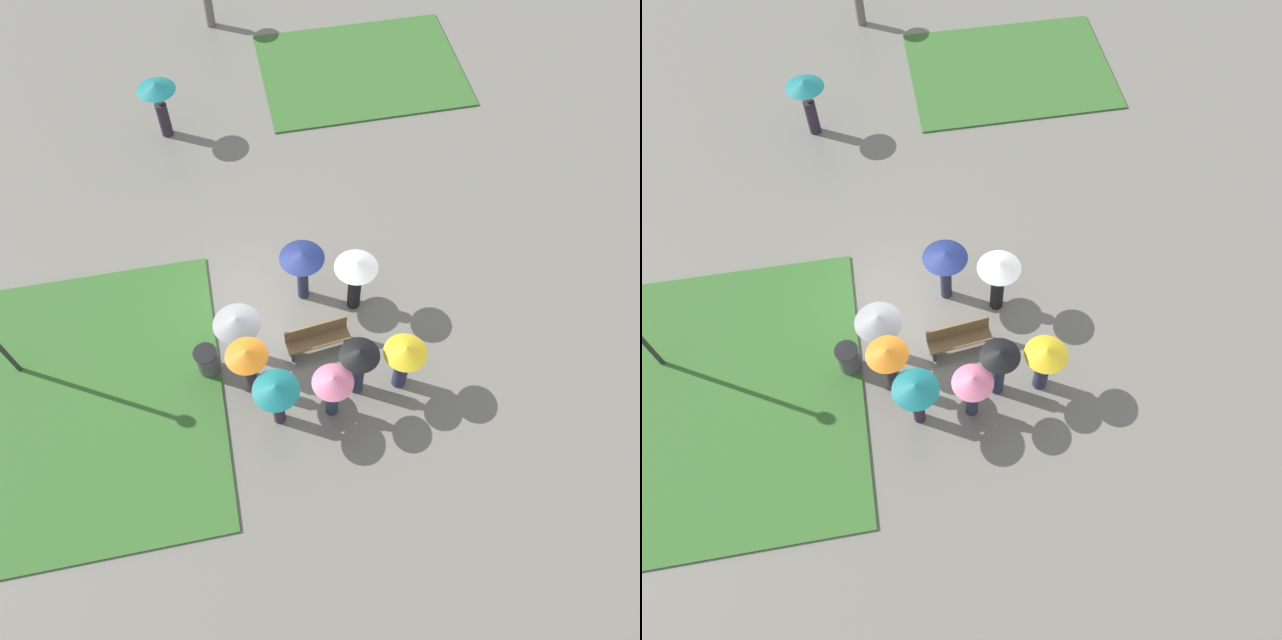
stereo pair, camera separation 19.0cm
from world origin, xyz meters
The scene contains 14 objects.
ground_plane centered at (0.00, 0.00, 0.00)m, with size 90.00×90.00×0.00m, color slate.
lawn_patch_near centered at (-5.01, -1.76, 0.03)m, with size 7.03×7.62×0.06m.
lawn_patch_far centered at (4.69, 9.23, 0.03)m, with size 6.92×5.14×0.06m.
park_bench centered at (1.07, -1.29, 0.46)m, with size 1.67×0.60×0.90m.
trash_bin centered at (-1.73, -1.44, 0.46)m, with size 0.59×0.59×0.91m.
crowd_person_navy centered at (1.00, 0.34, 1.41)m, with size 1.15×1.15×1.85m.
crowd_person_white centered at (2.27, -0.21, 1.35)m, with size 1.10×1.10×1.89m.
crowd_person_pink centered at (1.07, -3.13, 1.38)m, with size 0.96×0.96×1.85m.
crowd_person_black centered at (1.78, -2.65, 1.33)m, with size 0.94×0.94×1.94m.
crowd_person_grey centered at (-0.84, -1.15, 1.43)m, with size 1.16×1.16×1.78m.
crowd_person_teal centered at (-0.20, -3.10, 1.46)m, with size 1.07×1.07×1.88m.
crowd_person_yellow centered at (2.86, -2.70, 1.28)m, with size 1.03×1.03×1.80m.
crowd_person_orange centered at (-0.72, -2.16, 1.43)m, with size 1.00×1.00×1.93m.
lone_walker_far_path centered at (-2.18, 7.36, 1.42)m, with size 1.19×1.19×1.95m.
Camera 1 is at (-0.37, -8.94, 14.19)m, focal length 35.00 mm.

